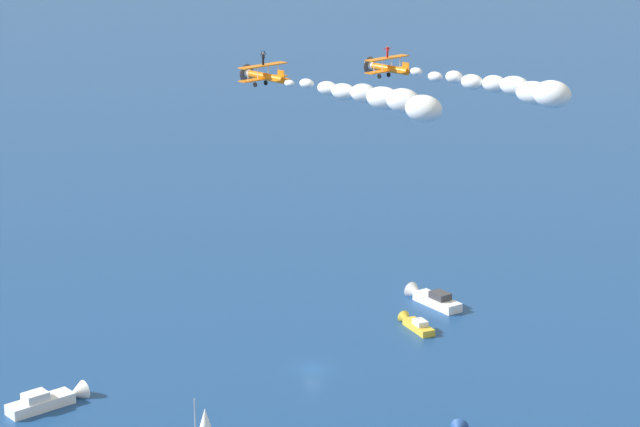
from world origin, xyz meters
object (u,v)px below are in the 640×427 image
(motorboat_far_port, at_px, (415,324))
(motorboat_offshore, at_px, (51,400))
(wingwalker_wingman, at_px, (387,51))
(wingwalker_lead, at_px, (263,57))
(motorboat_ahead, at_px, (431,298))
(biplane_wingman, at_px, (387,67))
(biplane_lead, at_px, (263,75))

(motorboat_far_port, height_order, motorboat_offshore, motorboat_offshore)
(wingwalker_wingman, bearing_deg, motorboat_offshore, 131.91)
(motorboat_far_port, xyz_separation_m, wingwalker_lead, (-27.63, 10.58, 43.06))
(motorboat_far_port, bearing_deg, wingwalker_wingman, -177.87)
(motorboat_ahead, xyz_separation_m, wingwalker_lead, (-38.39, 9.26, 42.83))
(motorboat_ahead, xyz_separation_m, biplane_wingman, (-25.02, -1.85, 40.23))
(biplane_lead, bearing_deg, wingwalker_wingman, -39.56)
(biplane_wingman, bearing_deg, wingwalker_lead, 140.29)
(wingwalker_wingman, bearing_deg, motorboat_ahead, 4.23)
(motorboat_far_port, relative_size, motorboat_offshore, 0.66)
(motorboat_ahead, xyz_separation_m, wingwalker_wingman, (-24.98, -1.85, 42.38))
(biplane_wingman, bearing_deg, biplane_lead, 140.37)
(biplane_lead, bearing_deg, motorboat_far_port, -20.93)
(motorboat_ahead, bearing_deg, biplane_wingman, -175.77)
(motorboat_ahead, bearing_deg, motorboat_far_port, -173.00)
(motorboat_far_port, height_order, wingwalker_lead, wingwalker_lead)
(motorboat_far_port, relative_size, biplane_wingman, 0.99)
(motorboat_offshore, xyz_separation_m, biplane_lead, (16.65, -22.42, 40.63))
(biplane_lead, bearing_deg, biplane_wingman, -39.63)
(motorboat_ahead, height_order, wingwalker_wingman, wingwalker_wingman)
(biplane_lead, xyz_separation_m, biplane_wingman, (13.41, -11.11, -0.41))
(biplane_lead, bearing_deg, motorboat_ahead, -13.55)
(motorboat_far_port, xyz_separation_m, motorboat_ahead, (10.77, 1.32, 0.23))
(motorboat_offshore, distance_m, motorboat_ahead, 63.54)
(wingwalker_lead, xyz_separation_m, wingwalker_wingman, (13.41, -11.11, -0.45))
(motorboat_ahead, relative_size, biplane_wingman, 1.46)
(motorboat_far_port, relative_size, motorboat_ahead, 0.67)
(biplane_lead, height_order, wingwalker_lead, wingwalker_lead)
(wingwalker_lead, relative_size, wingwalker_wingman, 1.15)
(motorboat_far_port, distance_m, wingwalker_lead, 52.24)
(wingwalker_lead, bearing_deg, wingwalker_wingman, -39.63)
(motorboat_ahead, height_order, biplane_lead, biplane_lead)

